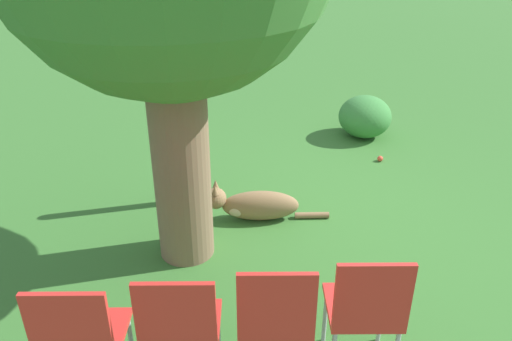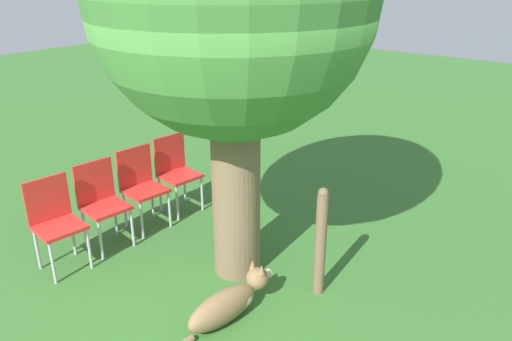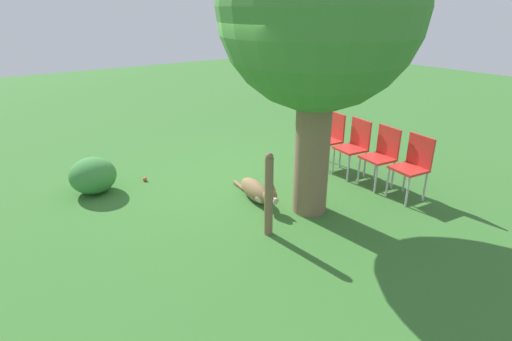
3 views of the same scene
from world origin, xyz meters
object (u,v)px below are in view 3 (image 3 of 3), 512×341
Objects in this scene: fence_post at (269,194)px; dog at (257,192)px; red_chair_0 at (330,135)px; red_chair_3 at (413,163)px; tennis_ball at (145,179)px; red_chair_1 at (355,143)px; oak_tree at (320,11)px; red_chair_2 at (382,153)px.

dog is at bearing -117.34° from fence_post.
red_chair_0 is 1.66m from red_chair_3.
tennis_ball is at bearing -75.64° from fence_post.
red_chair_1 is 1.10m from red_chair_3.
fence_post is 2.63m from tennis_ball.
tennis_ball is (1.06, -1.69, -0.12)m from dog.
red_chair_0 is 3.27m from tennis_ball.
oak_tree reaches higher than fence_post.
red_chair_0 and red_chair_2 have the same top height.
oak_tree is at bearing 43.40° from red_chair_0.
red_chair_2 is (-2.34, -0.14, 0.01)m from fence_post.
oak_tree is at bearing 6.16° from red_chair_2.
red_chair_1 is at bearing 97.73° from red_chair_0.
dog is (0.44, -0.64, -2.46)m from oak_tree.
red_chair_3 is (-0.00, 1.10, 0.00)m from red_chair_1.
red_chair_3 reaches higher than dog.
dog is 1.32× the size of red_chair_1.
red_chair_2 is (-1.92, 0.67, 0.40)m from dog.
red_chair_3 is (-1.48, 0.59, -2.06)m from oak_tree.
red_chair_1 and red_chair_3 have the same top height.
oak_tree is 57.24× the size of tennis_ball.
red_chair_3 is at bearing 135.63° from tennis_ball.
red_chair_0 is at bearing -144.13° from oak_tree.
tennis_ball is at bearing -141.52° from dog.
oak_tree is 2.59m from red_chair_1.
red_chair_0 is 1.00× the size of red_chair_2.
red_chair_1 is at bearing -160.76° from oak_tree.
dog is at bearing 122.02° from tennis_ball.
red_chair_0 is at bearing -82.27° from red_chair_2.
red_chair_1 is 1.00× the size of red_chair_2.
red_chair_3 is at bearing 64.00° from dog.
red_chair_2 is 1.00× the size of red_chair_3.
tennis_ball is (0.64, -2.50, -0.51)m from fence_post.
fence_post is 2.34m from red_chair_2.
red_chair_0 and red_chair_1 have the same top height.
red_chair_1 is (-1.92, 0.12, 0.40)m from dog.
red_chair_0 is 1.10m from red_chair_2.
red_chair_0 is (-1.48, -1.07, -2.06)m from oak_tree.
dog is at bearing 20.22° from red_chair_0.
red_chair_1 is 0.55m from red_chair_2.
red_chair_2 reaches higher than dog.
tennis_ball is at bearing -23.81° from red_chair_1.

